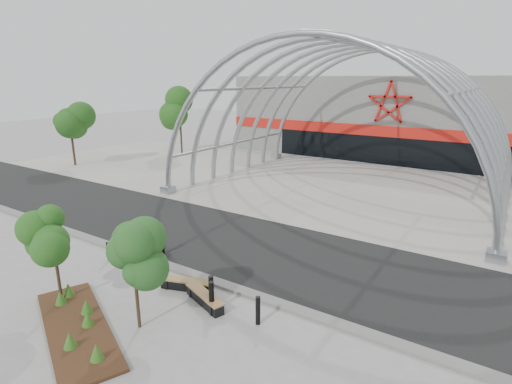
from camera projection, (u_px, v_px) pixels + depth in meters
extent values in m
plane|color=gray|center=(203.00, 275.00, 16.41)|extent=(140.00, 140.00, 0.00)
cube|color=black|center=(250.00, 246.00, 19.23)|extent=(140.00, 7.00, 0.02)
cube|color=#AAA599|center=(343.00, 190.00, 28.88)|extent=(60.00, 17.00, 0.04)
cube|color=slate|center=(199.00, 276.00, 16.19)|extent=(60.00, 0.50, 0.12)
cube|color=slate|center=(408.00, 115.00, 42.28)|extent=(34.00, 15.00, 8.00)
cube|color=black|center=(386.00, 151.00, 37.02)|extent=(22.00, 0.25, 2.60)
cube|color=red|center=(387.00, 131.00, 36.53)|extent=(34.00, 0.30, 1.00)
torus|color=#989DA2|center=(294.00, 220.00, 22.85)|extent=(20.36, 0.36, 20.36)
torus|color=#989DA2|center=(313.00, 208.00, 24.86)|extent=(20.36, 0.36, 20.36)
torus|color=#989DA2|center=(329.00, 198.00, 26.88)|extent=(20.36, 0.36, 20.36)
torus|color=#989DA2|center=(343.00, 190.00, 28.89)|extent=(20.36, 0.36, 20.36)
torus|color=#989DA2|center=(355.00, 183.00, 30.90)|extent=(20.36, 0.36, 20.36)
torus|color=#989DA2|center=(365.00, 176.00, 32.91)|extent=(20.36, 0.36, 20.36)
torus|color=#989DA2|center=(374.00, 171.00, 34.93)|extent=(20.36, 0.36, 20.36)
cylinder|color=#989DA2|center=(504.00, 172.00, 23.10)|extent=(0.20, 15.00, 0.20)
cylinder|color=#989DA2|center=(465.00, 91.00, 23.23)|extent=(0.20, 15.00, 0.20)
cylinder|color=#989DA2|center=(352.00, 43.00, 26.14)|extent=(0.20, 15.00, 0.20)
cylinder|color=#989DA2|center=(261.00, 88.00, 30.66)|extent=(0.20, 15.00, 0.20)
cylinder|color=#989DA2|center=(234.00, 143.00, 33.25)|extent=(0.20, 15.00, 0.20)
cube|color=#989DA2|center=(168.00, 190.00, 28.04)|extent=(0.80, 0.80, 0.50)
cube|color=#989DA2|center=(276.00, 156.00, 40.11)|extent=(0.80, 0.80, 0.50)
cube|color=#989DA2|center=(496.00, 257.00, 17.53)|extent=(0.80, 0.80, 0.50)
cube|color=#989DA2|center=(508.00, 184.00, 29.60)|extent=(0.80, 0.80, 0.50)
cube|color=black|center=(77.00, 328.00, 12.84)|extent=(5.95, 3.95, 0.11)
cone|color=#3C7423|center=(60.00, 297.00, 14.07)|extent=(0.40, 0.40, 0.50)
cone|color=#3C7423|center=(87.00, 318.00, 12.84)|extent=(0.40, 0.40, 0.50)
cone|color=#3C7423|center=(70.00, 340.00, 11.78)|extent=(0.40, 0.40, 0.50)
cone|color=#3C7423|center=(86.00, 306.00, 13.52)|extent=(0.40, 0.40, 0.50)
cone|color=#3C7423|center=(96.00, 352.00, 11.27)|extent=(0.40, 0.40, 0.50)
cone|color=#3C7423|center=(68.00, 289.00, 14.59)|extent=(0.40, 0.40, 0.50)
cylinder|color=#2F2115|center=(59.00, 279.00, 14.22)|extent=(0.11, 0.11, 1.78)
ellipsoid|color=#1C5117|center=(52.00, 237.00, 13.77)|extent=(1.52, 1.52, 1.94)
cylinder|color=#312013|center=(138.00, 304.00, 12.76)|extent=(0.11, 0.11, 1.71)
ellipsoid|color=#1C4A22|center=(134.00, 259.00, 12.33)|extent=(1.41, 1.41, 1.86)
cube|color=black|center=(186.00, 285.00, 15.25)|extent=(1.96, 0.97, 0.33)
cube|color=black|center=(169.00, 282.00, 15.42)|extent=(0.25, 0.44, 0.39)
cube|color=black|center=(204.00, 287.00, 15.07)|extent=(0.25, 0.44, 0.39)
cube|color=olive|center=(186.00, 280.00, 15.19)|extent=(2.03, 1.05, 0.06)
cube|color=black|center=(205.00, 300.00, 14.26)|extent=(2.01, 1.03, 0.34)
cube|color=black|center=(195.00, 291.00, 14.82)|extent=(0.26, 0.45, 0.40)
cube|color=black|center=(216.00, 308.00, 13.67)|extent=(0.26, 0.45, 0.40)
cube|color=olive|center=(205.00, 294.00, 14.19)|extent=(2.08, 1.12, 0.06)
cylinder|color=black|center=(108.00, 252.00, 17.59)|extent=(0.14, 0.14, 0.87)
cylinder|color=black|center=(163.00, 244.00, 18.24)|extent=(0.16, 0.16, 0.98)
cylinder|color=black|center=(211.00, 291.00, 14.10)|extent=(0.18, 0.18, 1.12)
cylinder|color=black|center=(212.00, 297.00, 13.67)|extent=(0.18, 0.18, 1.15)
cylinder|color=black|center=(258.00, 310.00, 13.01)|extent=(0.16, 0.16, 1.00)
cylinder|color=black|center=(181.00, 138.00, 42.57)|extent=(0.20, 0.20, 3.30)
ellipsoid|color=#164C13|center=(180.00, 109.00, 41.74)|extent=(3.00, 3.00, 3.60)
cylinder|color=#2F2013|center=(74.00, 151.00, 36.70)|extent=(0.20, 0.20, 2.75)
ellipsoid|color=#154614|center=(70.00, 123.00, 36.01)|extent=(2.55, 2.55, 3.00)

